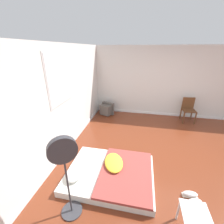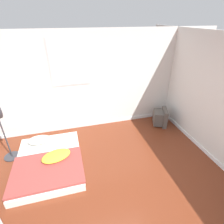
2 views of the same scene
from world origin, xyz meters
name	(u,v)px [view 1 (image 1 of 2)]	position (x,y,z in m)	size (l,w,h in m)	color
ground_plane	(173,155)	(0.00, 0.00, 0.00)	(20.00, 20.00, 0.00)	maroon
wall_back	(67,99)	(0.00, 2.74, 1.30)	(7.49, 0.08, 2.60)	silver
wall_right	(167,83)	(2.57, 0.00, 1.29)	(0.08, 7.83, 2.60)	silver
mattress_bed	(111,173)	(-0.99, 1.40, 0.10)	(1.37, 1.75, 0.29)	silver
crt_tv	(107,109)	(2.12, 2.23, 0.23)	(0.51, 0.56, 0.49)	#56514C
wooden_chair	(188,108)	(2.19, -0.79, 0.51)	(0.46, 0.46, 0.86)	brown
side_stool	(194,217)	(-1.77, 0.06, 0.35)	(0.37, 0.37, 0.43)	silver
sneaker_pair	(192,198)	(-1.22, -0.11, 0.05)	(0.30, 0.30, 0.10)	silver
standing_fan	(64,163)	(-1.83, 1.88, 1.02)	(0.33, 0.38, 1.43)	#333338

